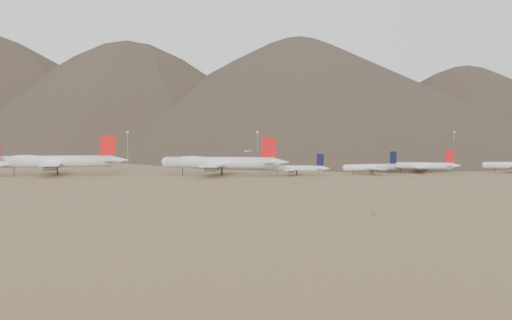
{
  "coord_description": "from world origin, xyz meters",
  "views": [
    {
      "loc": [
        8.03,
        -392.15,
        25.81
      ],
      "look_at": [
        30.96,
        30.0,
        8.71
      ],
      "focal_mm": 50.0,
      "sensor_mm": 36.0,
      "label": 1
    }
  ],
  "objects": [
    {
      "name": "mountain_ridge",
      "position": [
        0.0,
        900.0,
        150.0
      ],
      "size": [
        4400.0,
        1000.0,
        300.0
      ],
      "color": "#443729",
      "rests_on": "ground"
    },
    {
      "name": "mast_far_east",
      "position": [
        185.04,
        131.63,
        14.2
      ],
      "size": [
        2.0,
        0.6,
        25.7
      ],
      "color": "gray",
      "rests_on": "ground"
    },
    {
      "name": "desert_scrub",
      "position": [
        60.78,
        -79.91,
        0.32
      ],
      "size": [
        413.54,
        179.13,
        0.92
      ],
      "color": "brown",
      "rests_on": "ground"
    },
    {
      "name": "mast_centre",
      "position": [
        36.38,
        112.02,
        14.2
      ],
      "size": [
        2.0,
        0.6,
        25.7
      ],
      "color": "gray",
      "rests_on": "ground"
    },
    {
      "name": "narrowbody_b",
      "position": [
        100.22,
        26.89,
        4.43
      ],
      "size": [
        39.55,
        29.56,
        13.64
      ],
      "rotation": [
        0.0,
        0.0,
        0.35
      ],
      "color": "silver",
      "rests_on": "ground"
    },
    {
      "name": "narrowbody_c",
      "position": [
        134.43,
        38.13,
        4.68
      ],
      "size": [
        42.46,
        31.5,
        14.43
      ],
      "rotation": [
        0.0,
        0.0,
        -0.29
      ],
      "color": "silver",
      "rests_on": "ground"
    },
    {
      "name": "ground",
      "position": [
        0.0,
        0.0,
        0.0
      ],
      "size": [
        3000.0,
        3000.0,
        0.0
      ],
      "primitive_type": "plane",
      "color": "olive",
      "rests_on": "ground"
    },
    {
      "name": "narrowbody_a",
      "position": [
        54.57,
        21.35,
        4.1
      ],
      "size": [
        36.67,
        27.39,
        12.64
      ],
      "rotation": [
        0.0,
        0.0,
        -0.34
      ],
      "color": "silver",
      "rests_on": "ground"
    },
    {
      "name": "mast_east",
      "position": [
        111.84,
        147.67,
        14.2
      ],
      "size": [
        2.0,
        0.6,
        25.7
      ],
      "color": "gray",
      "rests_on": "ground"
    },
    {
      "name": "widebody_centre",
      "position": [
        -87.14,
        32.23,
        8.13
      ],
      "size": [
        78.97,
        61.48,
        23.57
      ],
      "rotation": [
        0.0,
        0.0,
        0.15
      ],
      "color": "silver",
      "rests_on": "ground"
    },
    {
      "name": "widebody_east",
      "position": [
        9.63,
        21.13,
        7.72
      ],
      "size": [
        74.72,
        58.42,
        22.39
      ],
      "rotation": [
        0.0,
        0.0,
        -0.18
      ],
      "color": "silver",
      "rests_on": "ground"
    },
    {
      "name": "control_tower",
      "position": [
        30.0,
        120.0,
        5.32
      ],
      "size": [
        8.0,
        8.0,
        12.0
      ],
      "color": "tan",
      "rests_on": "ground"
    },
    {
      "name": "mast_west",
      "position": [
        -57.1,
        129.15,
        14.2
      ],
      "size": [
        2.0,
        0.6,
        25.7
      ],
      "color": "gray",
      "rests_on": "ground"
    }
  ]
}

